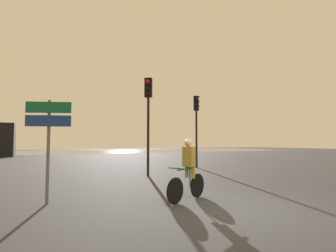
{
  "coord_description": "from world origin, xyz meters",
  "views": [
    {
      "loc": [
        -4.37,
        -4.49,
        1.53
      ],
      "look_at": [
        0.5,
        5.0,
        2.2
      ],
      "focal_mm": 28.0,
      "sensor_mm": 36.0,
      "label": 1
    }
  ],
  "objects_px": {
    "direction_sign_post": "(48,132)",
    "traffic_light_center": "(148,108)",
    "traffic_light_far_right": "(196,118)",
    "cyclist": "(188,169)"
  },
  "relations": [
    {
      "from": "direction_sign_post",
      "to": "cyclist",
      "type": "distance_m",
      "value": 3.71
    },
    {
      "from": "traffic_light_center",
      "to": "cyclist",
      "type": "height_order",
      "value": "traffic_light_center"
    },
    {
      "from": "direction_sign_post",
      "to": "traffic_light_center",
      "type": "bearing_deg",
      "value": -116.98
    },
    {
      "from": "traffic_light_center",
      "to": "direction_sign_post",
      "type": "relative_size",
      "value": 1.74
    },
    {
      "from": "traffic_light_far_right",
      "to": "direction_sign_post",
      "type": "relative_size",
      "value": 1.69
    },
    {
      "from": "traffic_light_center",
      "to": "cyclist",
      "type": "bearing_deg",
      "value": 118.67
    },
    {
      "from": "traffic_light_center",
      "to": "direction_sign_post",
      "type": "xyz_separation_m",
      "value": [
        -4.38,
        -3.97,
        -1.35
      ]
    },
    {
      "from": "traffic_light_center",
      "to": "traffic_light_far_right",
      "type": "height_order",
      "value": "traffic_light_center"
    },
    {
      "from": "traffic_light_far_right",
      "to": "cyclist",
      "type": "relative_size",
      "value": 2.7
    },
    {
      "from": "traffic_light_far_right",
      "to": "cyclist",
      "type": "height_order",
      "value": "traffic_light_far_right"
    }
  ]
}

